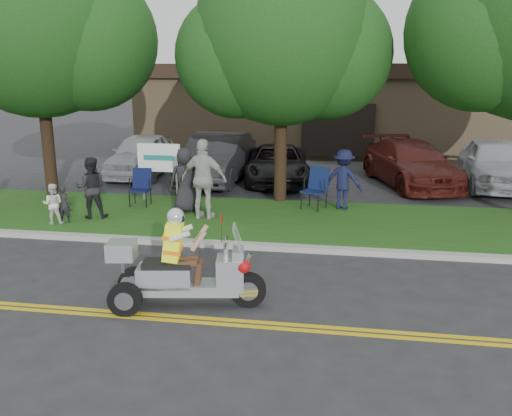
% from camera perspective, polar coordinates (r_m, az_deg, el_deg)
% --- Properties ---
extents(ground, '(120.00, 120.00, 0.00)m').
position_cam_1_polar(ground, '(9.14, -6.11, -10.25)').
color(ground, '#28282B').
rests_on(ground, ground).
extents(centerline_near, '(60.00, 0.10, 0.01)m').
position_cam_1_polar(centerline_near, '(8.63, -7.14, -11.79)').
color(centerline_near, gold).
rests_on(centerline_near, ground).
extents(centerline_far, '(60.00, 0.10, 0.01)m').
position_cam_1_polar(centerline_far, '(8.77, -6.84, -11.33)').
color(centerline_far, gold).
rests_on(centerline_far, ground).
extents(curb, '(60.00, 0.25, 0.12)m').
position_cam_1_polar(curb, '(11.88, -2.26, -3.92)').
color(curb, '#A8A89E').
rests_on(curb, ground).
extents(grass_verge, '(60.00, 4.00, 0.10)m').
position_cam_1_polar(grass_verge, '(13.90, -0.50, -1.18)').
color(grass_verge, '#204F15').
rests_on(grass_verge, ground).
extents(commercial_building, '(18.00, 8.20, 4.00)m').
position_cam_1_polar(commercial_building, '(27.03, 8.81, 10.52)').
color(commercial_building, '#9E7F5B').
rests_on(commercial_building, ground).
extents(tree_left, '(6.62, 5.40, 7.78)m').
position_cam_1_polar(tree_left, '(17.39, -21.81, 16.94)').
color(tree_left, '#332114').
rests_on(tree_left, ground).
extents(tree_mid, '(5.88, 4.80, 7.05)m').
position_cam_1_polar(tree_mid, '(15.33, 2.94, 16.81)').
color(tree_mid, '#332114').
rests_on(tree_mid, ground).
extents(business_sign, '(1.25, 0.06, 1.75)m').
position_cam_1_polar(business_sign, '(15.69, -10.16, 4.90)').
color(business_sign, silver).
rests_on(business_sign, ground).
extents(trike_scooter, '(2.56, 0.99, 1.68)m').
position_cam_1_polar(trike_scooter, '(8.95, -8.01, -6.79)').
color(trike_scooter, black).
rests_on(trike_scooter, ground).
extents(lawn_chair_a, '(0.79, 0.80, 1.12)m').
position_cam_1_polar(lawn_chair_a, '(14.77, 6.39, 2.38)').
color(lawn_chair_a, black).
rests_on(lawn_chair_a, grass_verge).
extents(lawn_chair_b, '(0.56, 0.58, 1.02)m').
position_cam_1_polar(lawn_chair_b, '(15.39, -12.00, 2.43)').
color(lawn_chair_b, black).
rests_on(lawn_chair_b, grass_verge).
extents(spectator_adult_mid, '(0.90, 0.79, 1.56)m').
position_cam_1_polar(spectator_adult_mid, '(14.30, -16.96, 2.05)').
color(spectator_adult_mid, black).
rests_on(spectator_adult_mid, grass_verge).
extents(spectator_adult_right, '(1.23, 0.63, 2.02)m').
position_cam_1_polar(spectator_adult_right, '(13.63, -5.50, 3.03)').
color(spectator_adult_right, '#BBBBB4').
rests_on(spectator_adult_right, grass_verge).
extents(spectator_chair_a, '(1.18, 0.90, 1.62)m').
position_cam_1_polar(spectator_chair_a, '(14.77, 9.19, 3.00)').
color(spectator_chair_a, '#141738').
rests_on(spectator_chair_a, grass_verge).
extents(spectator_chair_b, '(0.99, 0.83, 1.72)m').
position_cam_1_polar(spectator_chair_b, '(14.35, -7.44, 2.94)').
color(spectator_chair_b, black).
rests_on(spectator_chair_b, grass_verge).
extents(child_left, '(0.36, 0.26, 0.92)m').
position_cam_1_polar(child_left, '(14.15, -19.56, 0.39)').
color(child_left, black).
rests_on(child_left, grass_verge).
extents(child_right, '(0.57, 0.49, 1.00)m').
position_cam_1_polar(child_right, '(14.11, -20.59, 0.42)').
color(child_right, white).
rests_on(child_right, grass_verge).
extents(parked_car_far_left, '(2.09, 4.55, 1.51)m').
position_cam_1_polar(parked_car_far_left, '(20.26, -11.95, 5.52)').
color(parked_car_far_left, '#A3A6AA').
rests_on(parked_car_far_left, ground).
extents(parked_car_left, '(1.87, 5.04, 1.65)m').
position_cam_1_polar(parked_car_left, '(18.73, -4.07, 5.29)').
color(parked_car_left, '#272729').
rests_on(parked_car_left, ground).
extents(parked_car_mid, '(2.62, 4.73, 1.25)m').
position_cam_1_polar(parked_car_mid, '(18.65, 2.26, 4.66)').
color(parked_car_mid, black).
rests_on(parked_car_mid, ground).
extents(parked_car_right, '(3.44, 5.44, 1.47)m').
position_cam_1_polar(parked_car_right, '(18.84, 15.97, 4.54)').
color(parked_car_right, '#4E1712').
rests_on(parked_car_right, ground).
extents(parked_car_far_right, '(2.21, 4.82, 1.60)m').
position_cam_1_polar(parked_car_far_right, '(19.42, 23.84, 4.35)').
color(parked_car_far_right, silver).
rests_on(parked_car_far_right, ground).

